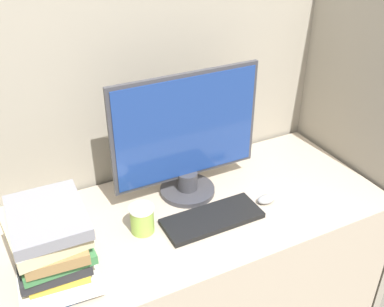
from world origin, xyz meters
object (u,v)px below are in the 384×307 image
object	(u,v)px
coffee_cup	(142,219)
book_stack	(51,246)
monitor	(187,140)
keyboard	(212,218)
mouse	(266,199)

from	to	relation	value
coffee_cup	book_stack	bearing A→B (deg)	-164.85
monitor	keyboard	xyz separation A→B (m)	(0.00, -0.20, -0.23)
mouse	coffee_cup	xyz separation A→B (m)	(-0.49, 0.06, 0.04)
monitor	coffee_cup	xyz separation A→B (m)	(-0.24, -0.14, -0.19)
keyboard	mouse	bearing A→B (deg)	0.75
coffee_cup	keyboard	bearing A→B (deg)	-14.30
mouse	book_stack	bearing A→B (deg)	-178.09
keyboard	monitor	bearing A→B (deg)	90.69
monitor	book_stack	bearing A→B (deg)	-158.10
mouse	book_stack	size ratio (longest dim) A/B	0.25
mouse	coffee_cup	world-z (taller)	coffee_cup
mouse	book_stack	xyz separation A→B (m)	(-0.81, -0.03, 0.12)
keyboard	coffee_cup	world-z (taller)	coffee_cup
mouse	coffee_cup	bearing A→B (deg)	173.00
keyboard	mouse	world-z (taller)	mouse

